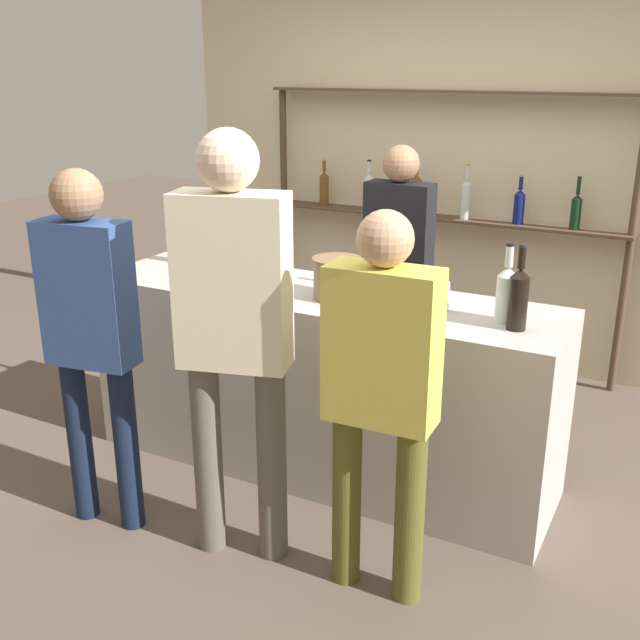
{
  "coord_description": "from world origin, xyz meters",
  "views": [
    {
      "loc": [
        1.65,
        -3.11,
        2.04
      ],
      "look_at": [
        0.0,
        0.0,
        0.82
      ],
      "focal_mm": 42.0,
      "sensor_mm": 36.0,
      "label": 1
    }
  ],
  "objects": [
    {
      "name": "back_wall",
      "position": [
        0.0,
        1.93,
        1.4
      ],
      "size": [
        4.0,
        0.12,
        2.8
      ],
      "primitive_type": "cube",
      "color": "beige",
      "rests_on": "ground_plane"
    },
    {
      "name": "customer_left",
      "position": [
        -0.64,
        -0.9,
        0.98
      ],
      "size": [
        0.41,
        0.23,
        1.64
      ],
      "rotation": [
        0.0,
        0.0,
        1.73
      ],
      "color": "#121C33",
      "rests_on": "ground_plane"
    },
    {
      "name": "wine_glass",
      "position": [
        0.41,
        -0.07,
        1.09
      ],
      "size": [
        0.09,
        0.09,
        0.17
      ],
      "color": "silver",
      "rests_on": "bar_counter"
    },
    {
      "name": "ground_plane",
      "position": [
        0.0,
        0.0,
        0.0
      ],
      "size": [
        16.0,
        16.0,
        0.0
      ],
      "primitive_type": "plane",
      "color": "brown"
    },
    {
      "name": "server_behind_counter",
      "position": [
        0.06,
        0.86,
        0.95
      ],
      "size": [
        0.39,
        0.21,
        1.6
      ],
      "rotation": [
        0.0,
        0.0,
        -1.58
      ],
      "color": "black",
      "rests_on": "ground_plane"
    },
    {
      "name": "ice_bucket",
      "position": [
        0.12,
        -0.05,
        1.07
      ],
      "size": [
        0.24,
        0.24,
        0.2
      ],
      "color": "#846647",
      "rests_on": "bar_counter"
    },
    {
      "name": "counter_bottle_2",
      "position": [
        0.28,
        0.17,
        1.1
      ],
      "size": [
        0.08,
        0.08,
        0.35
      ],
      "color": "black",
      "rests_on": "bar_counter"
    },
    {
      "name": "bar_counter",
      "position": [
        0.0,
        0.0,
        0.48
      ],
      "size": [
        2.4,
        0.66,
        0.97
      ],
      "primitive_type": "cube",
      "color": "#B7B2AD",
      "rests_on": "ground_plane"
    },
    {
      "name": "back_shelf",
      "position": [
        -0.01,
        1.75,
        1.25
      ],
      "size": [
        2.52,
        0.18,
        1.87
      ],
      "color": "#4C3828",
      "rests_on": "ground_plane"
    },
    {
      "name": "counter_bottle_1",
      "position": [
        -0.87,
        0.16,
        1.11
      ],
      "size": [
        0.08,
        0.08,
        0.38
      ],
      "color": "black",
      "rests_on": "bar_counter"
    },
    {
      "name": "counter_bottle_3",
      "position": [
        0.99,
        -0.09,
        1.11
      ],
      "size": [
        0.08,
        0.08,
        0.37
      ],
      "color": "black",
      "rests_on": "bar_counter"
    },
    {
      "name": "counter_bottle_0",
      "position": [
        0.92,
        -0.01,
        1.1
      ],
      "size": [
        0.09,
        0.09,
        0.35
      ],
      "color": "silver",
      "rests_on": "bar_counter"
    },
    {
      "name": "customer_center",
      "position": [
        0.04,
        -0.8,
        1.08
      ],
      "size": [
        0.48,
        0.31,
        1.81
      ],
      "rotation": [
        0.0,
        0.0,
        1.85
      ],
      "color": "#575347",
      "rests_on": "ground_plane"
    },
    {
      "name": "customer_right",
      "position": [
        0.66,
        -0.76,
        0.92
      ],
      "size": [
        0.42,
        0.2,
        1.56
      ],
      "rotation": [
        0.0,
        0.0,
        1.61
      ],
      "color": "brown",
      "rests_on": "ground_plane"
    },
    {
      "name": "cork_jar",
      "position": [
        0.59,
        0.02,
        1.03
      ],
      "size": [
        0.11,
        0.11,
        0.13
      ],
      "color": "silver",
      "rests_on": "bar_counter"
    }
  ]
}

